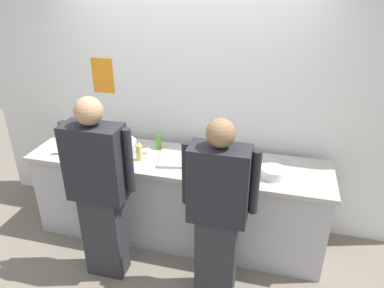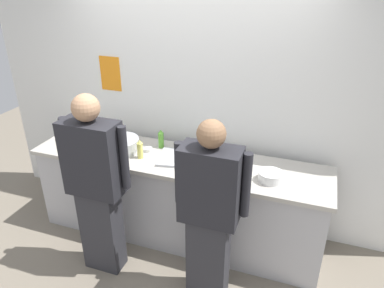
% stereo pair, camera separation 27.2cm
% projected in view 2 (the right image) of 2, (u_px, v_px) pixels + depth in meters
% --- Properties ---
extents(ground_plane, '(9.00, 9.00, 0.00)m').
position_uv_depth(ground_plane, '(165.00, 256.00, 3.55)').
color(ground_plane, slate).
extents(wall_back, '(4.52, 0.11, 2.74)m').
position_uv_depth(wall_back, '(193.00, 97.00, 3.65)').
color(wall_back, white).
rests_on(wall_back, ground).
extents(prep_counter, '(2.88, 0.68, 0.90)m').
position_uv_depth(prep_counter, '(178.00, 198.00, 3.66)').
color(prep_counter, '#B2B2B7').
rests_on(prep_counter, ground).
extents(chef_near_left, '(0.62, 0.24, 1.69)m').
position_uv_depth(chef_near_left, '(96.00, 184.00, 3.07)').
color(chef_near_left, '#2D2D33').
rests_on(chef_near_left, ground).
extents(chef_center, '(0.60, 0.24, 1.61)m').
position_uv_depth(chef_center, '(209.00, 211.00, 2.80)').
color(chef_center, '#2D2D33').
rests_on(chef_center, ground).
extents(plate_stack_front, '(0.21, 0.21, 0.08)m').
position_uv_depth(plate_stack_front, '(270.00, 176.00, 3.08)').
color(plate_stack_front, white).
rests_on(plate_stack_front, prep_counter).
extents(mixing_bowl_steel, '(0.39, 0.39, 0.13)m').
position_uv_depth(mixing_bowl_steel, '(119.00, 145.00, 3.58)').
color(mixing_bowl_steel, '#B7BABF').
rests_on(mixing_bowl_steel, prep_counter).
extents(sheet_tray, '(0.54, 0.45, 0.02)m').
position_uv_depth(sheet_tray, '(184.00, 158.00, 3.44)').
color(sheet_tray, '#B7BABF').
rests_on(sheet_tray, prep_counter).
extents(squeeze_bottle_primary, '(0.06, 0.06, 0.19)m').
position_uv_depth(squeeze_bottle_primary, '(161.00, 139.00, 3.64)').
color(squeeze_bottle_primary, '#56A333').
rests_on(squeeze_bottle_primary, prep_counter).
extents(squeeze_bottle_secondary, '(0.06, 0.06, 0.19)m').
position_uv_depth(squeeze_bottle_secondary, '(140.00, 149.00, 3.44)').
color(squeeze_bottle_secondary, '#E5E066').
rests_on(squeeze_bottle_secondary, prep_counter).
extents(squeeze_bottle_spare, '(0.05, 0.05, 0.20)m').
position_uv_depth(squeeze_bottle_spare, '(67.00, 140.00, 3.61)').
color(squeeze_bottle_spare, '#E5E066').
rests_on(squeeze_bottle_spare, prep_counter).
extents(ramekin_orange_sauce, '(0.08, 0.08, 0.04)m').
position_uv_depth(ramekin_orange_sauce, '(148.00, 149.00, 3.59)').
color(ramekin_orange_sauce, white).
rests_on(ramekin_orange_sauce, prep_counter).
extents(ramekin_red_sauce, '(0.09, 0.09, 0.04)m').
position_uv_depth(ramekin_red_sauce, '(241.00, 164.00, 3.33)').
color(ramekin_red_sauce, white).
rests_on(ramekin_red_sauce, prep_counter).
extents(deli_cup, '(0.09, 0.09, 0.10)m').
position_uv_depth(deli_cup, '(204.00, 170.00, 3.16)').
color(deli_cup, white).
rests_on(deli_cup, prep_counter).
extents(chefs_knife, '(0.28, 0.03, 0.02)m').
position_uv_depth(chefs_knife, '(84.00, 146.00, 3.70)').
color(chefs_knife, '#B7BABF').
rests_on(chefs_knife, prep_counter).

